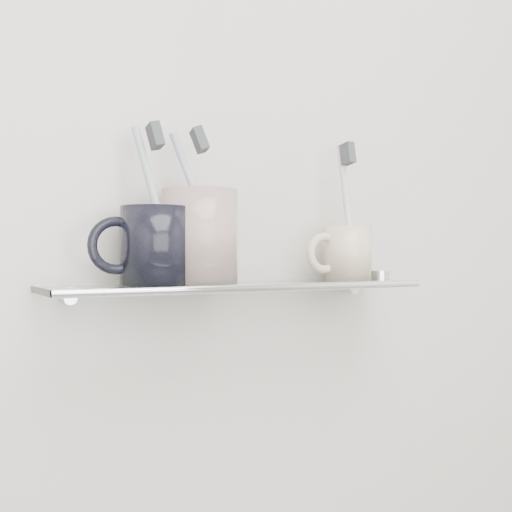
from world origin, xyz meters
TOP-DOWN VIEW (x-y plane):
  - wall_back at (0.00, 1.10)m, footprint 2.50×0.00m
  - shelf_glass at (0.00, 1.04)m, footprint 0.50×0.12m
  - shelf_rail at (0.00, 0.98)m, footprint 0.50×0.01m
  - bracket_left at (-0.21, 1.09)m, footprint 0.02×0.03m
  - bracket_right at (0.21, 1.09)m, footprint 0.02×0.03m
  - mug_left at (-0.11, 1.04)m, footprint 0.10×0.10m
  - mug_left_handle at (-0.16, 1.04)m, footprint 0.07×0.01m
  - toothbrush_left at (-0.11, 1.04)m, footprint 0.05×0.04m
  - bristles_left at (-0.11, 1.04)m, footprint 0.02×0.03m
  - mug_center at (-0.06, 1.04)m, footprint 0.11×0.11m
  - mug_center_handle at (-0.11, 1.04)m, footprint 0.08×0.01m
  - toothbrush_center at (-0.06, 1.04)m, footprint 0.07×0.05m
  - bristles_center at (-0.06, 1.04)m, footprint 0.02×0.03m
  - mug_right at (0.17, 1.04)m, footprint 0.07×0.07m
  - mug_right_handle at (0.13, 1.04)m, footprint 0.06×0.01m
  - toothbrush_right at (0.17, 1.04)m, footprint 0.02×0.04m
  - bristles_right at (0.17, 1.04)m, footprint 0.01×0.03m
  - chrome_cap at (0.23, 1.04)m, footprint 0.03×0.03m

SIDE VIEW (x-z plane):
  - bracket_left at x=-0.21m, z-range 1.08..1.09m
  - bracket_right at x=0.21m, z-range 1.08..1.09m
  - shelf_glass at x=0.00m, z-range 1.09..1.10m
  - shelf_rail at x=0.00m, z-range 1.09..1.10m
  - chrome_cap at x=0.23m, z-range 1.10..1.11m
  - mug_right at x=0.17m, z-range 1.10..1.18m
  - mug_right_handle at x=0.13m, z-range 1.11..1.17m
  - mug_left at x=-0.11m, z-range 1.10..1.19m
  - mug_left_handle at x=-0.16m, z-range 1.11..1.18m
  - mug_center at x=-0.06m, z-range 1.10..1.22m
  - mug_center_handle at x=-0.11m, z-range 1.12..1.20m
  - toothbrush_left at x=-0.11m, z-range 1.11..1.29m
  - toothbrush_center at x=-0.06m, z-range 1.11..1.29m
  - toothbrush_right at x=0.17m, z-range 1.11..1.30m
  - wall_back at x=0.00m, z-range 0.00..2.50m
  - bristles_left at x=-0.11m, z-range 1.26..1.30m
  - bristles_center at x=-0.06m, z-range 1.26..1.30m
  - bristles_right at x=0.17m, z-range 1.26..1.30m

